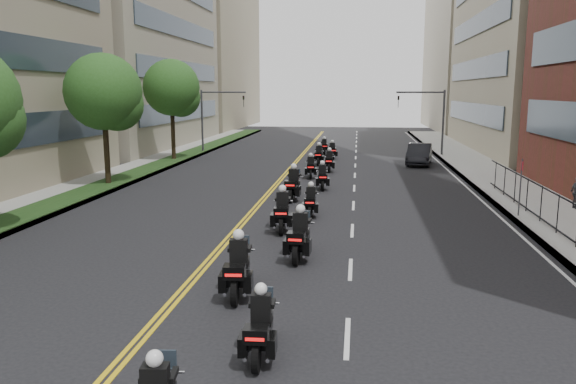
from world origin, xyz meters
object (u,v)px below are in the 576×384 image
(motorcycle_7, at_px, (322,178))
(motorcycle_10, at_px, (319,156))
(motorcycle_1, at_px, (260,329))
(motorcycle_11, at_px, (332,151))
(parked_sedan, at_px, (419,154))
(motorcycle_8, at_px, (311,168))
(motorcycle_3, at_px, (300,238))
(motorcycle_12, at_px, (324,147))
(motorcycle_2, at_px, (238,270))
(motorcycle_5, at_px, (311,203))
(motorcycle_6, at_px, (293,186))
(motorcycle_4, at_px, (282,213))
(motorcycle_9, at_px, (329,162))

(motorcycle_7, relative_size, motorcycle_10, 0.95)
(motorcycle_1, relative_size, motorcycle_10, 0.93)
(motorcycle_11, bearing_deg, parked_sedan, -30.97)
(motorcycle_8, height_order, parked_sedan, motorcycle_8)
(motorcycle_3, height_order, motorcycle_12, motorcycle_3)
(motorcycle_1, xyz_separation_m, motorcycle_11, (-0.10, 35.17, -0.02))
(motorcycle_2, height_order, motorcycle_11, motorcycle_2)
(motorcycle_5, height_order, motorcycle_10, motorcycle_10)
(motorcycle_11, bearing_deg, motorcycle_6, -101.62)
(motorcycle_3, xyz_separation_m, motorcycle_7, (-0.11, 13.57, -0.08))
(parked_sedan, bearing_deg, motorcycle_10, -162.10)
(motorcycle_1, distance_m, motorcycle_2, 3.71)
(motorcycle_5, xyz_separation_m, motorcycle_12, (-0.89, 24.92, 0.00))
(motorcycle_6, relative_size, motorcycle_7, 1.16)
(motorcycle_4, relative_size, motorcycle_10, 1.08)
(motorcycle_9, height_order, motorcycle_12, motorcycle_9)
(motorcycle_1, bearing_deg, motorcycle_12, 88.80)
(motorcycle_9, height_order, motorcycle_10, motorcycle_10)
(motorcycle_5, xyz_separation_m, motorcycle_7, (0.07, 7.03, 0.03))
(motorcycle_9, xyz_separation_m, motorcycle_11, (-0.12, 7.36, -0.05))
(motorcycle_10, relative_size, motorcycle_12, 1.10)
(motorcycle_1, bearing_deg, motorcycle_5, 87.72)
(motorcycle_7, xyz_separation_m, motorcycle_10, (-0.94, 10.52, 0.03))
(motorcycle_7, distance_m, motorcycle_10, 10.56)
(motorcycle_2, xyz_separation_m, motorcycle_10, (0.27, 27.69, -0.05))
(motorcycle_6, bearing_deg, motorcycle_7, 72.33)
(motorcycle_5, bearing_deg, motorcycle_10, 91.14)
(parked_sedan, bearing_deg, motorcycle_1, -92.11)
(motorcycle_4, relative_size, motorcycle_11, 1.20)
(motorcycle_10, distance_m, parked_sedan, 7.64)
(motorcycle_8, distance_m, motorcycle_12, 13.78)
(motorcycle_12, height_order, parked_sedan, parked_sedan)
(motorcycle_6, distance_m, parked_sedan, 17.05)
(motorcycle_11, bearing_deg, motorcycle_3, -97.45)
(motorcycle_8, xyz_separation_m, motorcycle_12, (0.05, 13.78, -0.02))
(motorcycle_5, height_order, motorcycle_8, motorcycle_8)
(motorcycle_12, bearing_deg, motorcycle_10, -96.54)
(motorcycle_9, height_order, parked_sedan, motorcycle_9)
(motorcycle_6, bearing_deg, motorcycle_3, -79.75)
(motorcycle_3, distance_m, motorcycle_5, 6.54)
(motorcycle_9, bearing_deg, motorcycle_11, 89.91)
(motorcycle_2, distance_m, motorcycle_4, 7.32)
(motorcycle_2, relative_size, motorcycle_8, 1.14)
(motorcycle_6, height_order, motorcycle_7, motorcycle_6)
(motorcycle_9, distance_m, motorcycle_11, 7.36)
(motorcycle_4, bearing_deg, parked_sedan, 65.94)
(motorcycle_7, bearing_deg, motorcycle_11, 84.88)
(motorcycle_2, height_order, motorcycle_7, motorcycle_2)
(motorcycle_11, relative_size, parked_sedan, 0.43)
(motorcycle_9, distance_m, parked_sedan, 7.98)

